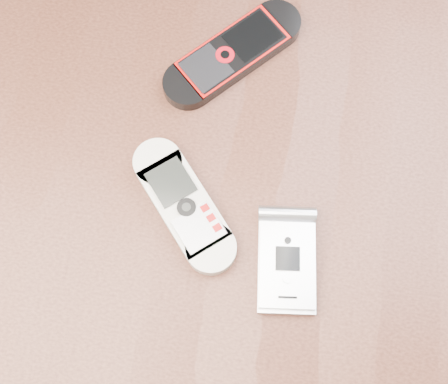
# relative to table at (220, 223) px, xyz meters

# --- Properties ---
(ground) EXTENTS (4.00, 4.00, 0.00)m
(ground) POSITION_rel_table_xyz_m (0.00, 0.00, -0.64)
(ground) COLOR #472B19
(ground) RESTS_ON ground
(table) EXTENTS (1.20, 0.80, 0.75)m
(table) POSITION_rel_table_xyz_m (0.00, 0.00, 0.00)
(table) COLOR black
(table) RESTS_ON ground
(nokia_white) EXTENTS (0.13, 0.14, 0.02)m
(nokia_white) POSITION_rel_table_xyz_m (-0.03, -0.02, 0.11)
(nokia_white) COLOR beige
(nokia_white) RESTS_ON table
(nokia_black_red) EXTENTS (0.15, 0.15, 0.02)m
(nokia_black_red) POSITION_rel_table_xyz_m (-0.01, 0.15, 0.11)
(nokia_black_red) COLOR black
(nokia_black_red) RESTS_ON table
(motorola_razr) EXTENTS (0.06, 0.11, 0.02)m
(motorola_razr) POSITION_rel_table_xyz_m (0.07, -0.06, 0.11)
(motorola_razr) COLOR silver
(motorola_razr) RESTS_ON table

